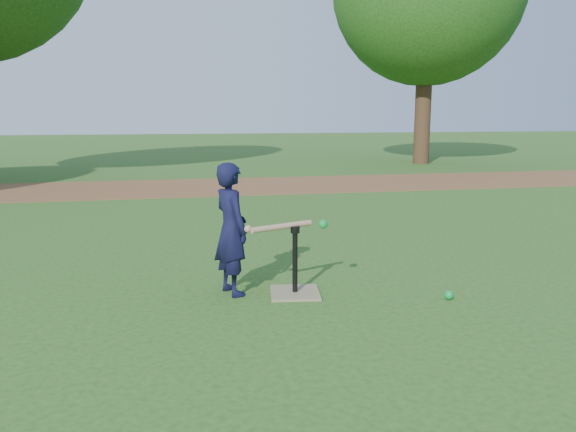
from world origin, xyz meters
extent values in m
plane|color=#285116|center=(0.00, 0.00, 0.00)|extent=(80.00, 80.00, 0.00)
cube|color=brown|center=(0.00, 7.50, 0.01)|extent=(24.00, 3.00, 0.01)
imported|color=black|center=(-0.84, 0.10, 0.58)|extent=(0.41, 0.50, 1.17)
sphere|color=#0D9338|center=(0.97, -0.46, 0.04)|extent=(0.08, 0.08, 0.08)
cube|color=#887B56|center=(-0.30, -0.04, 0.01)|extent=(0.49, 0.49, 0.02)
cylinder|color=black|center=(-0.30, -0.04, 0.30)|extent=(0.05, 0.05, 0.55)
cylinder|color=black|center=(-0.30, -0.04, 0.58)|extent=(0.08, 0.08, 0.06)
cylinder|color=tan|center=(-0.42, -0.06, 0.62)|extent=(0.57, 0.28, 0.05)
sphere|color=tan|center=(-0.72, -0.10, 0.62)|extent=(0.06, 0.06, 0.06)
sphere|color=#0D9338|center=(-0.06, -0.10, 0.63)|extent=(0.08, 0.08, 0.08)
cylinder|color=#382316|center=(6.50, 12.00, 1.71)|extent=(0.50, 0.50, 3.42)
camera|label=1|loc=(-1.34, -4.70, 1.58)|focal=35.00mm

